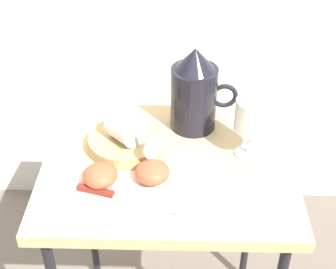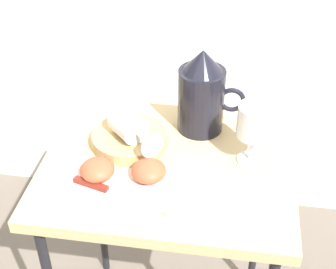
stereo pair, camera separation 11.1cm
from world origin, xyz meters
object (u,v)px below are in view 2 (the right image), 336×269
(table, at_px, (168,183))
(wine_glass_upright, at_px, (255,124))
(apple_half_left, at_px, (97,170))
(knife, at_px, (106,190))
(pitcher, at_px, (202,98))
(apple_half_right, at_px, (149,171))
(wine_glass_tipped_near, at_px, (129,126))
(basket_tray, at_px, (129,139))

(table, relative_size, wine_glass_upright, 4.59)
(apple_half_left, bearing_deg, knife, -55.00)
(pitcher, xyz_separation_m, apple_half_left, (-0.21, -0.23, -0.06))
(pitcher, xyz_separation_m, apple_half_right, (-0.10, -0.22, -0.06))
(wine_glass_upright, distance_m, apple_half_left, 0.37)
(pitcher, bearing_deg, table, -112.62)
(table, relative_size, wine_glass_tipped_near, 4.78)
(pitcher, distance_m, knife, 0.34)
(apple_half_right, bearing_deg, knife, -146.04)
(knife, bearing_deg, wine_glass_tipped_near, 82.87)
(pitcher, bearing_deg, apple_half_right, -113.60)
(basket_tray, xyz_separation_m, knife, (-0.01, -0.17, -0.01))
(wine_glass_upright, height_order, wine_glass_tipped_near, wine_glass_upright)
(table, height_order, wine_glass_upright, wine_glass_upright)
(pitcher, height_order, apple_half_right, pitcher)
(wine_glass_upright, relative_size, wine_glass_tipped_near, 1.04)
(basket_tray, xyz_separation_m, pitcher, (0.17, 0.10, 0.07))
(basket_tray, xyz_separation_m, wine_glass_tipped_near, (0.01, -0.01, 0.05))
(wine_glass_tipped_near, height_order, apple_half_left, wine_glass_tipped_near)
(table, xyz_separation_m, pitcher, (0.06, 0.15, 0.16))
(wine_glass_upright, bearing_deg, wine_glass_tipped_near, -179.98)
(pitcher, xyz_separation_m, knife, (-0.18, -0.27, -0.08))
(apple_half_left, bearing_deg, pitcher, 47.74)
(basket_tray, xyz_separation_m, apple_half_left, (-0.04, -0.13, 0.01))
(wine_glass_upright, bearing_deg, table, -170.01)
(apple_half_left, relative_size, apple_half_right, 1.00)
(table, bearing_deg, apple_half_right, -115.69)
(wine_glass_upright, bearing_deg, pitcher, 138.59)
(basket_tray, distance_m, wine_glass_upright, 0.31)
(table, bearing_deg, wine_glass_tipped_near, 160.95)
(apple_half_right, bearing_deg, table, 64.31)
(table, bearing_deg, basket_tray, 154.88)
(pitcher, xyz_separation_m, wine_glass_tipped_near, (-0.16, -0.12, -0.02))
(pitcher, relative_size, wine_glass_tipped_near, 1.52)
(wine_glass_tipped_near, xyz_separation_m, apple_half_left, (-0.05, -0.12, -0.04))
(wine_glass_tipped_near, relative_size, apple_half_right, 1.87)
(table, height_order, pitcher, pitcher)
(pitcher, distance_m, wine_glass_tipped_near, 0.20)
(pitcher, distance_m, wine_glass_upright, 0.17)
(apple_half_right, bearing_deg, basket_tray, 121.00)
(table, bearing_deg, apple_half_left, -150.91)
(table, bearing_deg, knife, -133.09)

